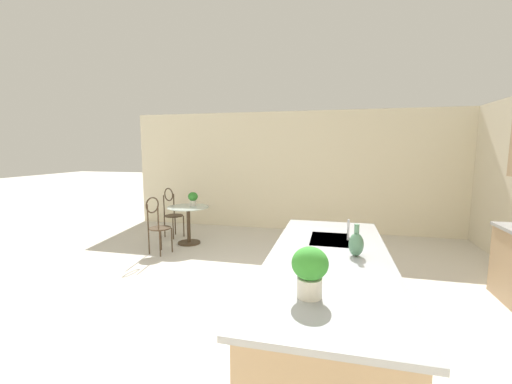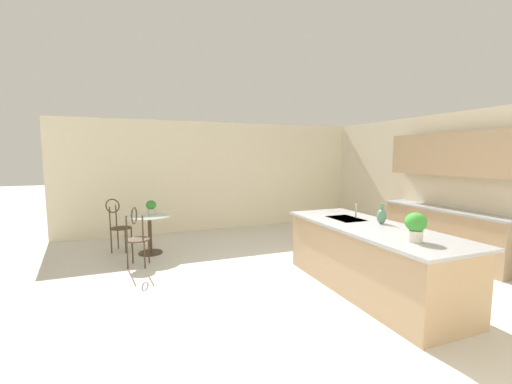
# 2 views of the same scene
# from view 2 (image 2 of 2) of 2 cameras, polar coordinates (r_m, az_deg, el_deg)

# --- Properties ---
(ground_plane) EXTENTS (40.00, 40.00, 0.00)m
(ground_plane) POSITION_cam_2_polar(r_m,az_deg,el_deg) (4.81, 8.38, -16.65)
(ground_plane) COLOR beige
(wall_back) EXTENTS (9.00, 0.12, 2.70)m
(wall_back) POSITION_cam_2_polar(r_m,az_deg,el_deg) (7.03, 35.53, 0.90)
(wall_back) COLOR beige
(wall_back) RESTS_ON ground
(wall_left_window) EXTENTS (0.12, 7.80, 2.70)m
(wall_left_window) POSITION_cam_2_polar(r_m,az_deg,el_deg) (8.41, -5.90, 2.78)
(wall_left_window) COLOR beige
(wall_left_window) RESTS_ON ground
(kitchen_island) EXTENTS (2.80, 1.06, 0.92)m
(kitchen_island) POSITION_cam_2_polar(r_m,az_deg,el_deg) (4.89, 19.11, -10.78)
(kitchen_island) COLOR tan
(kitchen_island) RESTS_ON ground
(back_counter_run) EXTENTS (2.44, 0.64, 1.52)m
(back_counter_run) POSITION_cam_2_polar(r_m,az_deg,el_deg) (7.01, 30.28, -5.87)
(back_counter_run) COLOR tan
(back_counter_run) RESTS_ON ground
(upper_cabinet_run) EXTENTS (2.40, 0.36, 0.76)m
(upper_cabinet_run) POSITION_cam_2_polar(r_m,az_deg,el_deg) (6.85, 30.81, 5.69)
(upper_cabinet_run) COLOR tan
(upper_cabinet_run) RESTS_ON back_counter_run
(bistro_table) EXTENTS (0.80, 0.80, 0.74)m
(bistro_table) POSITION_cam_2_polar(r_m,az_deg,el_deg) (6.61, -18.00, -6.42)
(bistro_table) COLOR #3D2D1E
(bistro_table) RESTS_ON ground
(chair_near_window) EXTENTS (0.50, 0.52, 1.04)m
(chair_near_window) POSITION_cam_2_polar(r_m,az_deg,el_deg) (6.97, -22.90, -4.90)
(chair_near_window) COLOR #3D2D1E
(chair_near_window) RESTS_ON ground
(chair_by_island) EXTENTS (0.52, 0.48, 1.04)m
(chair_by_island) POSITION_cam_2_polar(r_m,az_deg,el_deg) (5.86, -20.07, -6.86)
(chair_by_island) COLOR #3D2D1E
(chair_by_island) RESTS_ON ground
(sink_faucet) EXTENTS (0.02, 0.02, 0.22)m
(sink_faucet) POSITION_cam_2_polar(r_m,az_deg,el_deg) (5.29, 17.00, -3.12)
(sink_faucet) COLOR #B2B5BA
(sink_faucet) RESTS_ON kitchen_island
(potted_plant_on_table) EXTENTS (0.19, 0.19, 0.27)m
(potted_plant_on_table) POSITION_cam_2_polar(r_m,az_deg,el_deg) (6.66, -17.80, -2.39)
(potted_plant_on_table) COLOR beige
(potted_plant_on_table) RESTS_ON bistro_table
(potted_plant_counter_far) EXTENTS (0.23, 0.23, 0.33)m
(potted_plant_counter_far) POSITION_cam_2_polar(r_m,az_deg,el_deg) (4.06, 26.03, -5.20)
(potted_plant_counter_far) COLOR beige
(potted_plant_counter_far) RESTS_ON kitchen_island
(vase_on_counter) EXTENTS (0.13, 0.13, 0.29)m
(vase_on_counter) POSITION_cam_2_polar(r_m,az_deg,el_deg) (4.94, 21.01, -3.92)
(vase_on_counter) COLOR #4C7A5B
(vase_on_counter) RESTS_ON kitchen_island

